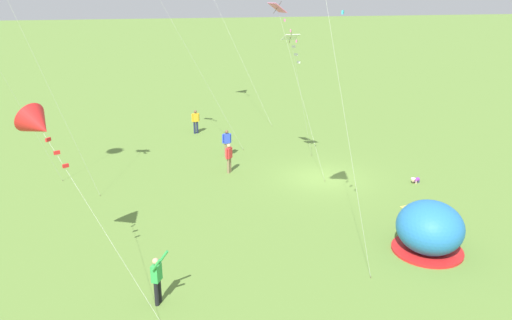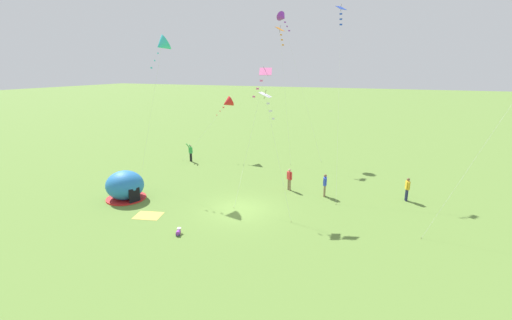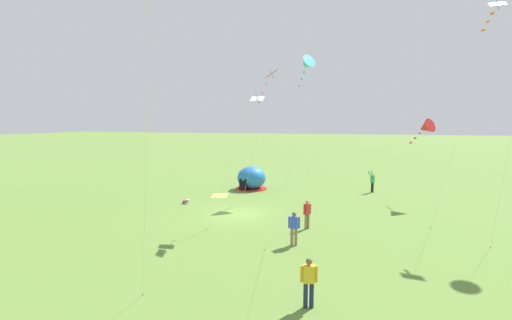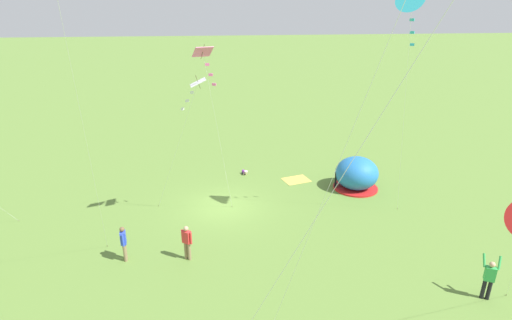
{
  "view_description": "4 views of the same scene",
  "coord_description": "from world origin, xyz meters",
  "px_view_note": "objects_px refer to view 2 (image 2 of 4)",
  "views": [
    {
      "loc": [
        -24.41,
        9.11,
        10.05
      ],
      "look_at": [
        -1.89,
        4.19,
        2.01
      ],
      "focal_mm": 35.0,
      "sensor_mm": 36.0,
      "label": 1
    },
    {
      "loc": [
        9.12,
        -19.51,
        9.27
      ],
      "look_at": [
        0.71,
        1.09,
        3.27
      ],
      "focal_mm": 24.0,
      "sensor_mm": 36.0,
      "label": 2
    },
    {
      "loc": [
        21.35,
        7.05,
        6.21
      ],
      "look_at": [
        3.5,
        2.27,
        4.12
      ],
      "focal_mm": 24.0,
      "sensor_mm": 36.0,
      "label": 3
    },
    {
      "loc": [
        1.01,
        20.79,
        10.89
      ],
      "look_at": [
        -1.64,
        1.94,
        3.58
      ],
      "focal_mm": 28.0,
      "sensor_mm": 36.0,
      "label": 4
    }
  ],
  "objects_px": {
    "person_watching_sky": "(289,178)",
    "kite_orange": "(281,34)",
    "person_with_toddler": "(325,184)",
    "kite_pink": "(263,77)",
    "kite_cyan": "(162,45)",
    "kite_red": "(227,103)",
    "popup_tent": "(125,186)",
    "person_flying_kite": "(191,152)",
    "person_far_back": "(407,188)",
    "toddler_crawling": "(179,232)",
    "kite_white": "(267,100)",
    "kite_blue": "(341,16)",
    "kite_purple": "(283,17)"
  },
  "relations": [
    {
      "from": "toddler_crawling",
      "to": "kite_white",
      "type": "xyz_separation_m",
      "value": [
        3.03,
        6.2,
        7.07
      ]
    },
    {
      "from": "popup_tent",
      "to": "person_far_back",
      "type": "height_order",
      "value": "popup_tent"
    },
    {
      "from": "toddler_crawling",
      "to": "kite_pink",
      "type": "relative_size",
      "value": 0.06
    },
    {
      "from": "person_flying_kite",
      "to": "kite_cyan",
      "type": "bearing_deg",
      "value": -73.87
    },
    {
      "from": "popup_tent",
      "to": "person_watching_sky",
      "type": "xyz_separation_m",
      "value": [
        10.51,
        6.31,
        -0.03
      ]
    },
    {
      "from": "toddler_crawling",
      "to": "person_with_toddler",
      "type": "relative_size",
      "value": 0.32
    },
    {
      "from": "person_flying_kite",
      "to": "kite_pink",
      "type": "distance_m",
      "value": 14.78
    },
    {
      "from": "popup_tent",
      "to": "kite_white",
      "type": "bearing_deg",
      "value": 16.79
    },
    {
      "from": "person_far_back",
      "to": "kite_red",
      "type": "bearing_deg",
      "value": 158.99
    },
    {
      "from": "popup_tent",
      "to": "toddler_crawling",
      "type": "relative_size",
      "value": 5.1
    },
    {
      "from": "person_with_toddler",
      "to": "kite_pink",
      "type": "height_order",
      "value": "kite_pink"
    },
    {
      "from": "person_flying_kite",
      "to": "kite_red",
      "type": "bearing_deg",
      "value": 54.06
    },
    {
      "from": "person_flying_kite",
      "to": "kite_blue",
      "type": "distance_m",
      "value": 18.73
    },
    {
      "from": "kite_cyan",
      "to": "popup_tent",
      "type": "bearing_deg",
      "value": -94.32
    },
    {
      "from": "kite_pink",
      "to": "person_with_toddler",
      "type": "bearing_deg",
      "value": 28.96
    },
    {
      "from": "toddler_crawling",
      "to": "kite_red",
      "type": "relative_size",
      "value": 0.09
    },
    {
      "from": "kite_blue",
      "to": "kite_white",
      "type": "relative_size",
      "value": 1.8
    },
    {
      "from": "popup_tent",
      "to": "person_flying_kite",
      "type": "relative_size",
      "value": 1.49
    },
    {
      "from": "kite_red",
      "to": "kite_pink",
      "type": "xyz_separation_m",
      "value": [
        8.04,
        -10.41,
        2.94
      ]
    },
    {
      "from": "person_with_toddler",
      "to": "person_flying_kite",
      "type": "bearing_deg",
      "value": 162.28
    },
    {
      "from": "kite_cyan",
      "to": "kite_red",
      "type": "bearing_deg",
      "value": 84.58
    },
    {
      "from": "person_flying_kite",
      "to": "kite_cyan",
      "type": "height_order",
      "value": "kite_cyan"
    },
    {
      "from": "person_far_back",
      "to": "kite_pink",
      "type": "xyz_separation_m",
      "value": [
        -9.69,
        -3.6,
        7.71
      ]
    },
    {
      "from": "kite_purple",
      "to": "kite_cyan",
      "type": "height_order",
      "value": "kite_purple"
    },
    {
      "from": "person_flying_kite",
      "to": "kite_orange",
      "type": "bearing_deg",
      "value": 38.0
    },
    {
      "from": "kite_blue",
      "to": "kite_white",
      "type": "height_order",
      "value": "kite_blue"
    },
    {
      "from": "toddler_crawling",
      "to": "person_watching_sky",
      "type": "xyz_separation_m",
      "value": [
        3.72,
        9.55,
        0.79
      ]
    },
    {
      "from": "toddler_crawling",
      "to": "person_flying_kite",
      "type": "xyz_separation_m",
      "value": [
        -8.07,
        13.9,
        0.82
      ]
    },
    {
      "from": "kite_red",
      "to": "kite_blue",
      "type": "height_order",
      "value": "kite_blue"
    },
    {
      "from": "toddler_crawling",
      "to": "kite_pink",
      "type": "xyz_separation_m",
      "value": [
        2.5,
        6.98,
        8.5
      ]
    },
    {
      "from": "person_watching_sky",
      "to": "person_flying_kite",
      "type": "bearing_deg",
      "value": 159.78
    },
    {
      "from": "popup_tent",
      "to": "kite_purple",
      "type": "height_order",
      "value": "kite_purple"
    },
    {
      "from": "person_watching_sky",
      "to": "kite_orange",
      "type": "height_order",
      "value": "kite_orange"
    },
    {
      "from": "popup_tent",
      "to": "kite_cyan",
      "type": "distance_m",
      "value": 11.16
    },
    {
      "from": "kite_pink",
      "to": "kite_orange",
      "type": "bearing_deg",
      "value": 103.6
    },
    {
      "from": "kite_pink",
      "to": "popup_tent",
      "type": "bearing_deg",
      "value": -158.08
    },
    {
      "from": "kite_red",
      "to": "kite_orange",
      "type": "bearing_deg",
      "value": 25.42
    },
    {
      "from": "person_watching_sky",
      "to": "kite_blue",
      "type": "height_order",
      "value": "kite_blue"
    },
    {
      "from": "person_far_back",
      "to": "kite_red",
      "type": "xyz_separation_m",
      "value": [
        -17.73,
        6.81,
        4.77
      ]
    },
    {
      "from": "popup_tent",
      "to": "person_flying_kite",
      "type": "xyz_separation_m",
      "value": [
        -1.28,
        10.66,
        0.0
      ]
    },
    {
      "from": "kite_red",
      "to": "kite_white",
      "type": "distance_m",
      "value": 14.17
    },
    {
      "from": "person_far_back",
      "to": "kite_white",
      "type": "xyz_separation_m",
      "value": [
        -9.16,
        -4.38,
        6.28
      ]
    },
    {
      "from": "kite_purple",
      "to": "person_watching_sky",
      "type": "bearing_deg",
      "value": -68.74
    },
    {
      "from": "popup_tent",
      "to": "kite_cyan",
      "type": "relative_size",
      "value": 0.24
    },
    {
      "from": "kite_cyan",
      "to": "kite_blue",
      "type": "bearing_deg",
      "value": 27.58
    },
    {
      "from": "toddler_crawling",
      "to": "kite_purple",
      "type": "xyz_separation_m",
      "value": [
        -1.19,
        22.19,
        14.26
      ]
    },
    {
      "from": "person_watching_sky",
      "to": "kite_pink",
      "type": "distance_m",
      "value": 8.22
    },
    {
      "from": "kite_white",
      "to": "kite_blue",
      "type": "bearing_deg",
      "value": 70.18
    },
    {
      "from": "kite_pink",
      "to": "toddler_crawling",
      "type": "bearing_deg",
      "value": -109.73
    },
    {
      "from": "person_far_back",
      "to": "person_with_toddler",
      "type": "xyz_separation_m",
      "value": [
        -5.64,
        -1.36,
        0.0
      ]
    }
  ]
}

